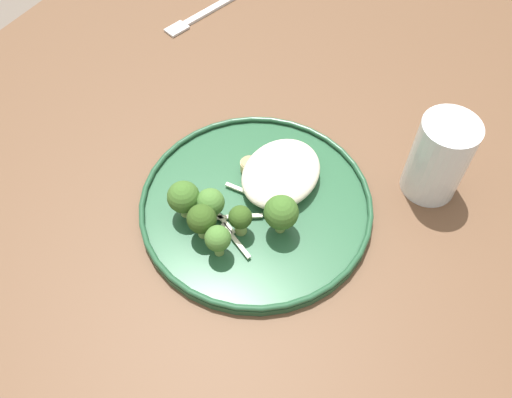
{
  "coord_description": "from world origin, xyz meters",
  "views": [
    {
      "loc": [
        -0.33,
        -0.24,
        1.29
      ],
      "look_at": [
        -0.01,
        -0.05,
        0.76
      ],
      "focal_mm": 37.12,
      "sensor_mm": 36.0,
      "label": 1
    }
  ],
  "objects_px": {
    "seared_scallop_rear_pale": "(281,176)",
    "broccoli_floret_center_pile": "(240,219)",
    "seared_scallop_tiny_bay": "(292,162)",
    "broccoli_floret_near_rim": "(210,203)",
    "water_glass": "(437,162)",
    "broccoli_floret_small_sprig": "(202,220)",
    "seared_scallop_front_small": "(286,197)",
    "seared_scallop_on_noodles": "(269,163)",
    "seared_scallop_center_golden": "(249,166)",
    "broccoli_floret_tall_stalk": "(218,239)",
    "dinner_fork": "(208,11)",
    "seared_scallop_large_seared": "(307,181)",
    "broccoli_floret_beside_noodles": "(184,198)",
    "dinner_plate": "(256,204)",
    "broccoli_floret_front_edge": "(281,213)"
  },
  "relations": [
    {
      "from": "water_glass",
      "to": "dinner_fork",
      "type": "xyz_separation_m",
      "value": [
        0.16,
        0.45,
        -0.05
      ]
    },
    {
      "from": "seared_scallop_tiny_bay",
      "to": "broccoli_floret_beside_noodles",
      "type": "relative_size",
      "value": 0.44
    },
    {
      "from": "broccoli_floret_center_pile",
      "to": "seared_scallop_large_seared",
      "type": "bearing_deg",
      "value": -18.9
    },
    {
      "from": "broccoli_floret_center_pile",
      "to": "water_glass",
      "type": "bearing_deg",
      "value": -41.21
    },
    {
      "from": "seared_scallop_on_noodles",
      "to": "broccoli_floret_front_edge",
      "type": "distance_m",
      "value": 0.1
    },
    {
      "from": "seared_scallop_large_seared",
      "to": "seared_scallop_center_golden",
      "type": "bearing_deg",
      "value": 104.22
    },
    {
      "from": "seared_scallop_tiny_bay",
      "to": "broccoli_floret_small_sprig",
      "type": "bearing_deg",
      "value": 165.14
    },
    {
      "from": "dinner_plate",
      "to": "broccoli_floret_small_sprig",
      "type": "distance_m",
      "value": 0.08
    },
    {
      "from": "seared_scallop_front_small",
      "to": "dinner_fork",
      "type": "distance_m",
      "value": 0.42
    },
    {
      "from": "seared_scallop_rear_pale",
      "to": "broccoli_floret_center_pile",
      "type": "bearing_deg",
      "value": 177.63
    },
    {
      "from": "seared_scallop_tiny_bay",
      "to": "broccoli_floret_near_rim",
      "type": "height_order",
      "value": "broccoli_floret_near_rim"
    },
    {
      "from": "dinner_plate",
      "to": "broccoli_floret_front_edge",
      "type": "xyz_separation_m",
      "value": [
        -0.02,
        -0.04,
        0.04
      ]
    },
    {
      "from": "dinner_plate",
      "to": "seared_scallop_front_small",
      "type": "xyz_separation_m",
      "value": [
        0.02,
        -0.03,
        0.01
      ]
    },
    {
      "from": "seared_scallop_on_noodles",
      "to": "seared_scallop_tiny_bay",
      "type": "relative_size",
      "value": 1.23
    },
    {
      "from": "broccoli_floret_beside_noodles",
      "to": "broccoli_floret_small_sprig",
      "type": "bearing_deg",
      "value": -111.12
    },
    {
      "from": "dinner_plate",
      "to": "broccoli_floret_front_edge",
      "type": "bearing_deg",
      "value": -111.07
    },
    {
      "from": "seared_scallop_center_golden",
      "to": "broccoli_floret_beside_noodles",
      "type": "bearing_deg",
      "value": 161.8
    },
    {
      "from": "seared_scallop_large_seared",
      "to": "broccoli_floret_beside_noodles",
      "type": "height_order",
      "value": "broccoli_floret_beside_noodles"
    },
    {
      "from": "seared_scallop_large_seared",
      "to": "broccoli_floret_small_sprig",
      "type": "bearing_deg",
      "value": 151.27
    },
    {
      "from": "seared_scallop_front_small",
      "to": "dinner_fork",
      "type": "height_order",
      "value": "seared_scallop_front_small"
    },
    {
      "from": "seared_scallop_on_noodles",
      "to": "dinner_fork",
      "type": "bearing_deg",
      "value": 47.3
    },
    {
      "from": "broccoli_floret_tall_stalk",
      "to": "dinner_fork",
      "type": "bearing_deg",
      "value": 36.15
    },
    {
      "from": "broccoli_floret_center_pile",
      "to": "broccoli_floret_near_rim",
      "type": "bearing_deg",
      "value": 91.6
    },
    {
      "from": "seared_scallop_front_small",
      "to": "broccoli_floret_tall_stalk",
      "type": "distance_m",
      "value": 0.11
    },
    {
      "from": "broccoli_floret_front_edge",
      "to": "broccoli_floret_beside_noodles",
      "type": "relative_size",
      "value": 1.06
    },
    {
      "from": "seared_scallop_tiny_bay",
      "to": "broccoli_floret_center_pile",
      "type": "relative_size",
      "value": 0.54
    },
    {
      "from": "seared_scallop_rear_pale",
      "to": "dinner_plate",
      "type": "bearing_deg",
      "value": 168.85
    },
    {
      "from": "seared_scallop_tiny_bay",
      "to": "broccoli_floret_beside_noodles",
      "type": "xyz_separation_m",
      "value": [
        -0.13,
        0.07,
        0.02
      ]
    },
    {
      "from": "seared_scallop_on_noodles",
      "to": "seared_scallop_center_golden",
      "type": "relative_size",
      "value": 1.29
    },
    {
      "from": "dinner_plate",
      "to": "seared_scallop_rear_pale",
      "type": "relative_size",
      "value": 9.41
    },
    {
      "from": "seared_scallop_on_noodles",
      "to": "broccoli_floret_near_rim",
      "type": "relative_size",
      "value": 0.61
    },
    {
      "from": "seared_scallop_tiny_bay",
      "to": "broccoli_floret_front_edge",
      "type": "bearing_deg",
      "value": -158.7
    },
    {
      "from": "dinner_plate",
      "to": "dinner_fork",
      "type": "bearing_deg",
      "value": 42.91
    },
    {
      "from": "seared_scallop_tiny_bay",
      "to": "broccoli_floret_near_rim",
      "type": "distance_m",
      "value": 0.13
    },
    {
      "from": "broccoli_floret_center_pile",
      "to": "water_glass",
      "type": "xyz_separation_m",
      "value": [
        0.19,
        -0.17,
        0.01
      ]
    },
    {
      "from": "seared_scallop_large_seared",
      "to": "broccoli_floret_tall_stalk",
      "type": "bearing_deg",
      "value": 163.82
    },
    {
      "from": "seared_scallop_front_small",
      "to": "water_glass",
      "type": "xyz_separation_m",
      "value": [
        0.12,
        -0.14,
        0.03
      ]
    },
    {
      "from": "seared_scallop_rear_pale",
      "to": "broccoli_floret_center_pile",
      "type": "distance_m",
      "value": 0.09
    },
    {
      "from": "seared_scallop_rear_pale",
      "to": "dinner_fork",
      "type": "distance_m",
      "value": 0.39
    },
    {
      "from": "seared_scallop_tiny_bay",
      "to": "dinner_fork",
      "type": "distance_m",
      "value": 0.37
    },
    {
      "from": "broccoli_floret_beside_noodles",
      "to": "water_glass",
      "type": "height_order",
      "value": "water_glass"
    },
    {
      "from": "seared_scallop_rear_pale",
      "to": "seared_scallop_center_golden",
      "type": "height_order",
      "value": "seared_scallop_rear_pale"
    },
    {
      "from": "seared_scallop_on_noodles",
      "to": "dinner_fork",
      "type": "distance_m",
      "value": 0.36
    },
    {
      "from": "dinner_plate",
      "to": "seared_scallop_center_golden",
      "type": "bearing_deg",
      "value": 41.34
    },
    {
      "from": "water_glass",
      "to": "broccoli_floret_beside_noodles",
      "type": "bearing_deg",
      "value": 130.53
    },
    {
      "from": "seared_scallop_tiny_bay",
      "to": "broccoli_floret_tall_stalk",
      "type": "relative_size",
      "value": 0.51
    },
    {
      "from": "seared_scallop_center_golden",
      "to": "broccoli_floret_tall_stalk",
      "type": "xyz_separation_m",
      "value": [
        -0.12,
        -0.03,
        0.02
      ]
    },
    {
      "from": "seared_scallop_center_golden",
      "to": "water_glass",
      "type": "height_order",
      "value": "water_glass"
    },
    {
      "from": "seared_scallop_front_small",
      "to": "seared_scallop_rear_pale",
      "type": "bearing_deg",
      "value": 40.93
    },
    {
      "from": "seared_scallop_front_small",
      "to": "seared_scallop_tiny_bay",
      "type": "distance_m",
      "value": 0.06
    }
  ]
}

